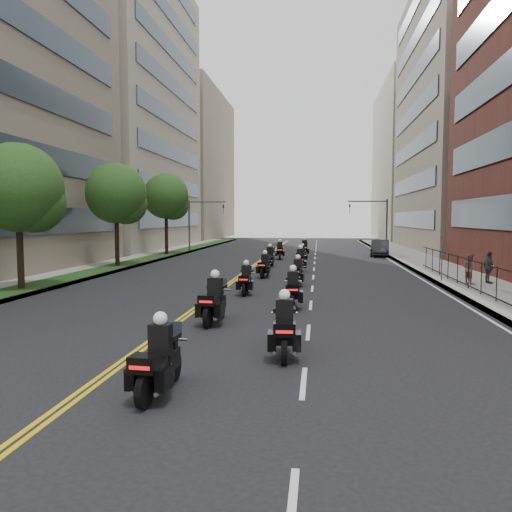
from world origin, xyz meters
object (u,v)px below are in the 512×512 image
at_px(motorcycle_4, 246,281).
at_px(motorcycle_5, 298,273).
at_px(motorcycle_11, 305,249).
at_px(pedestrian_b, 470,269).
at_px(motorcycle_0, 158,363).
at_px(motorcycle_10, 280,251).
at_px(motorcycle_9, 302,255).
at_px(parked_sedan, 380,248).
at_px(motorcycle_2, 214,302).
at_px(pedestrian_c, 489,267).
at_px(motorcycle_8, 270,258).
at_px(motorcycle_7, 300,261).
at_px(motorcycle_3, 293,291).
at_px(motorcycle_1, 284,330).
at_px(motorcycle_6, 265,267).

relative_size(motorcycle_4, motorcycle_5, 0.98).
bearing_deg(motorcycle_11, pedestrian_b, -64.48).
bearing_deg(motorcycle_11, motorcycle_5, -89.31).
bearing_deg(motorcycle_0, motorcycle_10, 93.30).
relative_size(motorcycle_9, parked_sedan, 0.45).
height_order(motorcycle_2, motorcycle_4, motorcycle_2).
bearing_deg(parked_sedan, motorcycle_2, -98.93).
distance_m(parked_sedan, pedestrian_c, 21.12).
distance_m(motorcycle_0, motorcycle_8, 27.64).
xyz_separation_m(motorcycle_8, pedestrian_c, (12.83, -9.33, 0.34)).
height_order(motorcycle_4, parked_sedan, motorcycle_4).
bearing_deg(motorcycle_11, motorcycle_0, -92.86).
bearing_deg(pedestrian_b, motorcycle_7, 30.95).
bearing_deg(motorcycle_3, motorcycle_9, 88.63).
relative_size(motorcycle_0, pedestrian_c, 1.36).
xyz_separation_m(motorcycle_3, parked_sedan, (6.93, 28.63, 0.09)).
bearing_deg(pedestrian_c, motorcycle_2, 124.41).
bearing_deg(motorcycle_10, motorcycle_8, -97.08).
bearing_deg(parked_sedan, pedestrian_b, -76.57).
distance_m(motorcycle_5, motorcycle_11, 20.43).
bearing_deg(motorcycle_8, motorcycle_11, 83.50).
height_order(motorcycle_7, pedestrian_c, pedestrian_c).
distance_m(motorcycle_1, motorcycle_11, 34.44).
bearing_deg(motorcycle_1, motorcycle_4, 99.86).
relative_size(motorcycle_1, motorcycle_7, 0.98).
bearing_deg(motorcycle_6, motorcycle_4, -86.03).
bearing_deg(motorcycle_10, motorcycle_5, -87.29).
xyz_separation_m(motorcycle_3, pedestrian_b, (9.09, 7.38, 0.28)).
xyz_separation_m(motorcycle_0, motorcycle_1, (2.41, 3.24, 0.02)).
bearing_deg(pedestrian_c, motorcycle_6, 71.87).
xyz_separation_m(motorcycle_11, pedestrian_c, (10.46, -19.38, 0.29)).
xyz_separation_m(motorcycle_7, motorcycle_11, (-0.08, 13.53, 0.00)).
relative_size(motorcycle_1, motorcycle_6, 1.07).
height_order(motorcycle_2, pedestrian_c, pedestrian_c).
xyz_separation_m(motorcycle_8, motorcycle_10, (0.26, 6.81, 0.02)).
bearing_deg(motorcycle_11, pedestrian_c, -61.49).
bearing_deg(motorcycle_2, pedestrian_b, 45.97).
distance_m(motorcycle_6, motorcycle_10, 13.63).
bearing_deg(motorcycle_5, pedestrian_b, 9.17).
bearing_deg(pedestrian_b, motorcycle_3, 103.87).
relative_size(motorcycle_5, motorcycle_8, 0.98).
distance_m(motorcycle_4, motorcycle_11, 23.93).
bearing_deg(motorcycle_4, motorcycle_7, 76.26).
relative_size(motorcycle_2, motorcycle_8, 1.09).
xyz_separation_m(motorcycle_0, motorcycle_10, (-0.13, 34.44, 0.02)).
xyz_separation_m(motorcycle_10, pedestrian_b, (11.49, -16.52, 0.27)).
bearing_deg(motorcycle_10, motorcycle_11, 51.90).
height_order(motorcycle_5, motorcycle_6, motorcycle_5).
bearing_deg(pedestrian_b, motorcycle_5, 68.92).
bearing_deg(pedestrian_c, motorcycle_9, 32.35).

